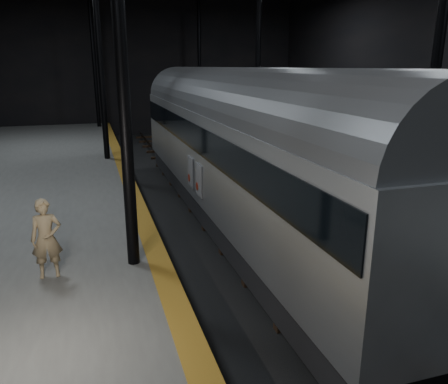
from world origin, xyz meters
name	(u,v)px	position (x,y,z in m)	size (l,w,h in m)	color
ground	(237,226)	(0.00, 0.00, 0.00)	(44.00, 44.00, 0.00)	black
platform_right	(421,194)	(7.50, 0.00, 0.50)	(9.00, 43.80, 1.00)	#535351
tactile_strip	(138,207)	(-3.25, 0.00, 1.00)	(0.50, 43.80, 0.01)	#93671A
track	(237,224)	(0.00, 0.00, 0.07)	(2.40, 43.00, 0.24)	#3F3328
train	(233,141)	(0.00, 0.44, 2.84)	(2.85, 19.01, 5.08)	#969A9E
woman	(46,239)	(-5.54, -4.15, 1.84)	(0.61, 0.40, 1.68)	#9D8560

